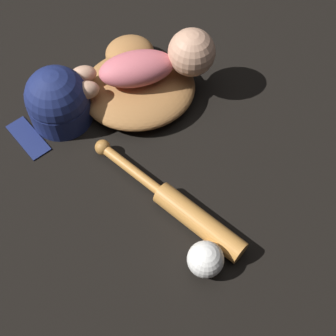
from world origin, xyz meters
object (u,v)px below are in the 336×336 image
Objects in this scene: baseball_cap at (58,101)px; baseball_glove at (137,82)px; baby_figure at (160,62)px; baseball_bat at (183,209)px; baseball at (206,259)px.

baseball_glove is at bearing -11.14° from baseball_cap.
baby_figure reaches higher than baseball_bat.
baseball is at bearing -84.04° from baseball_cap.
baseball_cap is at bearing 162.02° from baby_figure.
baby_figure is 0.37m from baseball_bat.
baseball reaches higher than baseball_bat.
baseball is 0.37× the size of baseball_cap.
baseball_glove is 0.10m from baby_figure.
baby_figure is at bearing -41.59° from baseball_glove.
baseball_cap is at bearing 168.86° from baseball_glove.
baby_figure reaches higher than baseball.
baseball is 0.53m from baseball_cap.
baseball_glove is 1.77× the size of baseball_cap.
baseball is (-0.15, -0.49, 0.00)m from baseball_glove.
baseball reaches higher than baseball_glove.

